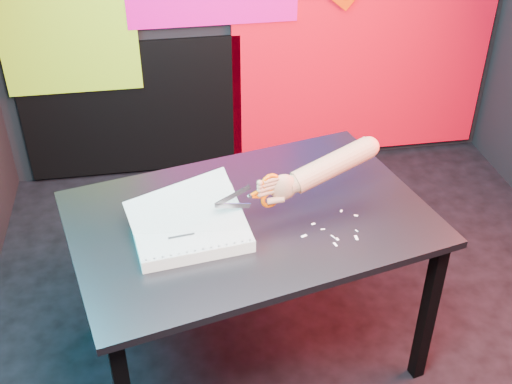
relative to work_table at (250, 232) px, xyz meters
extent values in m
cube|color=black|center=(0.29, 0.09, -0.67)|extent=(3.00, 3.00, 0.01)
cube|color=red|center=(0.94, 1.56, 0.18)|extent=(1.60, 0.02, 1.60)
cube|color=#95D41B|center=(-0.76, 1.55, 0.43)|extent=(0.75, 0.02, 1.00)
cube|color=black|center=(-0.46, 1.56, -0.22)|extent=(1.30, 0.02, 0.85)
cube|color=black|center=(-0.68, 0.24, -0.31)|extent=(0.06, 0.06, 0.72)
cube|color=black|center=(0.68, -0.24, -0.31)|extent=(0.06, 0.06, 0.72)
cube|color=black|center=(0.51, 0.51, -0.31)|extent=(0.06, 0.06, 0.72)
cube|color=#232329|center=(0.00, 0.00, 0.06)|extent=(1.50, 1.17, 0.03)
cube|color=silver|center=(-0.23, -0.10, 0.10)|extent=(0.44, 0.35, 0.05)
cube|color=silver|center=(-0.23, -0.10, 0.13)|extent=(0.44, 0.35, 0.00)
cube|color=silver|center=(-0.23, -0.10, 0.13)|extent=(0.43, 0.33, 0.12)
cube|color=silver|center=(-0.24, -0.08, 0.15)|extent=(0.45, 0.31, 0.21)
cylinder|color=black|center=(-0.39, -0.26, 0.13)|extent=(0.01, 0.01, 0.00)
cylinder|color=black|center=(-0.37, -0.25, 0.13)|extent=(0.01, 0.01, 0.00)
cylinder|color=black|center=(-0.34, -0.25, 0.13)|extent=(0.01, 0.01, 0.00)
cylinder|color=black|center=(-0.31, -0.25, 0.13)|extent=(0.01, 0.01, 0.00)
cylinder|color=black|center=(-0.28, -0.24, 0.13)|extent=(0.01, 0.01, 0.00)
cylinder|color=black|center=(-0.25, -0.24, 0.13)|extent=(0.01, 0.01, 0.00)
cylinder|color=black|center=(-0.23, -0.23, 0.13)|extent=(0.01, 0.01, 0.00)
cylinder|color=black|center=(-0.20, -0.23, 0.13)|extent=(0.01, 0.01, 0.00)
cylinder|color=black|center=(-0.17, -0.23, 0.13)|extent=(0.01, 0.01, 0.00)
cylinder|color=black|center=(-0.14, -0.22, 0.13)|extent=(0.01, 0.01, 0.00)
cylinder|color=black|center=(-0.12, -0.22, 0.13)|extent=(0.01, 0.01, 0.00)
cylinder|color=black|center=(-0.09, -0.22, 0.13)|extent=(0.01, 0.01, 0.00)
cylinder|color=black|center=(-0.06, -0.21, 0.13)|extent=(0.01, 0.01, 0.00)
cylinder|color=black|center=(-0.03, -0.21, 0.13)|extent=(0.01, 0.01, 0.00)
cylinder|color=black|center=(-0.43, 0.01, 0.13)|extent=(0.01, 0.01, 0.00)
cylinder|color=black|center=(-0.40, 0.01, 0.13)|extent=(0.01, 0.01, 0.00)
cylinder|color=black|center=(-0.38, 0.02, 0.13)|extent=(0.01, 0.01, 0.00)
cylinder|color=black|center=(-0.35, 0.02, 0.13)|extent=(0.01, 0.01, 0.00)
cylinder|color=black|center=(-0.32, 0.03, 0.13)|extent=(0.01, 0.01, 0.00)
cylinder|color=black|center=(-0.29, 0.03, 0.13)|extent=(0.01, 0.01, 0.00)
cylinder|color=black|center=(-0.26, 0.03, 0.13)|extent=(0.01, 0.01, 0.00)
cylinder|color=black|center=(-0.24, 0.04, 0.13)|extent=(0.01, 0.01, 0.00)
cylinder|color=black|center=(-0.21, 0.04, 0.13)|extent=(0.01, 0.01, 0.00)
cylinder|color=black|center=(-0.18, 0.05, 0.13)|extent=(0.01, 0.01, 0.00)
cylinder|color=black|center=(-0.15, 0.05, 0.13)|extent=(0.01, 0.01, 0.00)
cylinder|color=black|center=(-0.12, 0.05, 0.13)|extent=(0.01, 0.01, 0.00)
cylinder|color=black|center=(-0.10, 0.06, 0.13)|extent=(0.01, 0.01, 0.00)
cylinder|color=black|center=(-0.07, 0.06, 0.13)|extent=(0.01, 0.01, 0.00)
cube|color=black|center=(-0.33, -0.06, 0.13)|extent=(0.07, 0.02, 0.00)
cube|color=black|center=(-0.21, -0.06, 0.13)|extent=(0.05, 0.02, 0.00)
cube|color=black|center=(-0.27, -0.15, 0.13)|extent=(0.10, 0.02, 0.00)
cube|color=#B2B3B5|center=(-0.08, -0.10, 0.24)|extent=(0.14, 0.04, 0.06)
cube|color=#B2B3B5|center=(-0.08, -0.10, 0.20)|extent=(0.14, 0.04, 0.06)
cylinder|color=#B2B3B5|center=(-0.01, -0.08, 0.22)|extent=(0.02, 0.02, 0.01)
cube|color=#D54900|center=(0.01, -0.07, 0.21)|extent=(0.05, 0.02, 0.02)
cube|color=#D54900|center=(0.01, -0.07, 0.23)|extent=(0.05, 0.02, 0.02)
torus|color=#D54900|center=(0.07, -0.06, 0.26)|extent=(0.08, 0.04, 0.07)
torus|color=#D54900|center=(0.07, -0.06, 0.19)|extent=(0.08, 0.04, 0.07)
ellipsoid|color=#B67150|center=(0.12, -0.04, 0.22)|extent=(0.10, 0.06, 0.11)
cylinder|color=#B67150|center=(0.07, -0.06, 0.22)|extent=(0.08, 0.04, 0.02)
cylinder|color=#B67150|center=(0.07, -0.06, 0.24)|extent=(0.08, 0.04, 0.02)
cylinder|color=#B67150|center=(0.07, -0.06, 0.25)|extent=(0.07, 0.04, 0.02)
cylinder|color=#B67150|center=(0.07, -0.06, 0.27)|extent=(0.06, 0.04, 0.02)
cylinder|color=#B67150|center=(0.09, -0.06, 0.18)|extent=(0.07, 0.03, 0.03)
cylinder|color=#B67150|center=(0.17, -0.03, 0.23)|extent=(0.08, 0.08, 0.07)
cylinder|color=#B67150|center=(0.32, 0.01, 0.26)|extent=(0.34, 0.17, 0.16)
sphere|color=#B67150|center=(0.47, 0.06, 0.30)|extent=(0.08, 0.08, 0.08)
cube|color=white|center=(0.35, -0.03, 0.08)|extent=(0.01, 0.02, 0.00)
cube|color=white|center=(0.17, -0.16, 0.08)|extent=(0.02, 0.02, 0.00)
cube|color=white|center=(0.28, -0.18, 0.08)|extent=(0.02, 0.03, 0.00)
cube|color=white|center=(0.25, -0.13, 0.08)|extent=(0.02, 0.01, 0.00)
cube|color=white|center=(0.40, -0.07, 0.08)|extent=(0.02, 0.01, 0.00)
cube|color=white|center=(0.29, -0.19, 0.08)|extent=(0.01, 0.02, 0.00)
cube|color=white|center=(0.23, -0.09, 0.08)|extent=(0.02, 0.01, 0.00)
cube|color=white|center=(0.37, -0.16, 0.08)|extent=(0.01, 0.01, 0.00)
cube|color=white|center=(0.27, -0.22, 0.08)|extent=(0.01, 0.02, 0.00)
cube|color=white|center=(0.36, -0.20, 0.08)|extent=(0.01, 0.03, 0.00)
camera|label=1|loc=(-0.30, -1.94, 1.53)|focal=45.00mm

